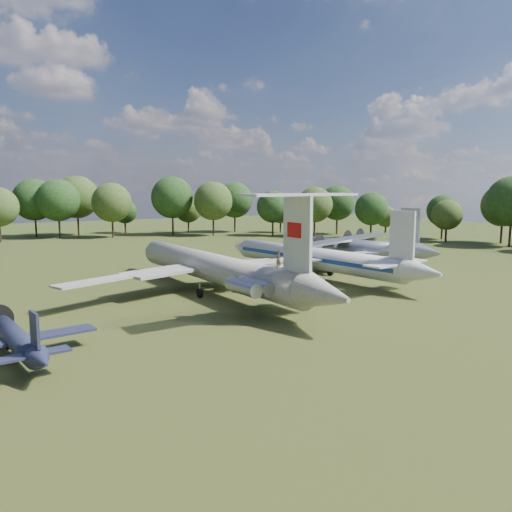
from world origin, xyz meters
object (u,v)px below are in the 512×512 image
tu104_jet (314,262)px  small_prop_west (18,345)px  an12_transport (349,251)px  person_on_il62 (278,259)px  il62_airliner (213,273)px

tu104_jet → small_prop_west: (-41.83, -17.25, -0.98)m
an12_transport → person_on_il62: bearing=-161.6°
il62_airliner → an12_transport: size_ratio=1.53×
il62_airliner → small_prop_west: (-24.00, -14.83, -1.26)m
tu104_jet → small_prop_west: bearing=-165.8°
il62_airliner → tu104_jet: il62_airliner is taller
tu104_jet → an12_transport: (12.93, 6.91, -0.02)m
il62_airliner → tu104_jet: size_ratio=1.15×
il62_airliner → tu104_jet: 17.99m
il62_airliner → tu104_jet: bearing=4.9°
an12_transport → tu104_jet: bearing=-171.1°
tu104_jet → an12_transport: tu104_jet is taller
tu104_jet → an12_transport: size_ratio=1.33×
tu104_jet → small_prop_west: size_ratio=2.65×
tu104_jet → an12_transport: 14.66m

